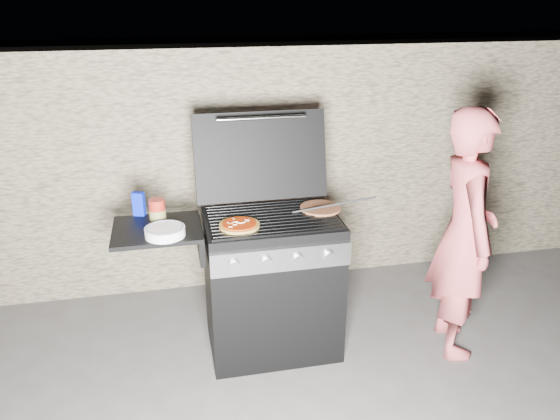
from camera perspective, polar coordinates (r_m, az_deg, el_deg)
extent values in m
plane|color=#49433F|center=(3.69, -0.78, -13.86)|extent=(50.00, 50.00, 0.00)
cube|color=#9C8C6A|center=(4.22, -3.66, 4.58)|extent=(8.00, 0.35, 1.80)
cylinder|color=#C37849|center=(3.36, 4.25, 0.22)|extent=(0.33, 0.33, 0.01)
cylinder|color=maroon|center=(3.23, -12.69, -0.10)|extent=(0.11, 0.11, 0.14)
cube|color=#061CC2|center=(3.36, -14.54, 0.62)|extent=(0.08, 0.06, 0.15)
cylinder|color=white|center=(3.07, -11.93, -2.23)|extent=(0.27, 0.27, 0.05)
imported|color=#C44D50|center=(3.50, 18.69, -2.44)|extent=(0.48, 0.64, 1.57)
cylinder|color=black|center=(3.31, 5.68, 0.65)|extent=(0.50, 0.09, 0.10)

